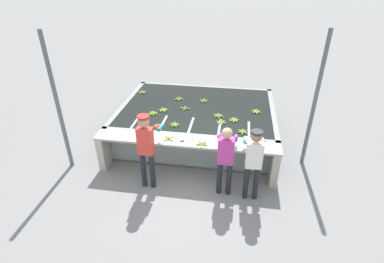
{
  "coord_description": "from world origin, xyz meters",
  "views": [
    {
      "loc": [
        1.03,
        -5.28,
        4.32
      ],
      "look_at": [
        0.0,
        1.12,
        0.63
      ],
      "focal_mm": 28.0,
      "sensor_mm": 36.0,
      "label": 1
    }
  ],
  "objects": [
    {
      "name": "banana_bunch_floating_0",
      "position": [
        -0.85,
        1.64,
        0.91
      ],
      "size": [
        0.28,
        0.26,
        0.08
      ],
      "color": "#9EC642",
      "rests_on": "wash_tank"
    },
    {
      "name": "worker_1",
      "position": [
        0.91,
        -0.27,
        0.94
      ],
      "size": [
        0.42,
        0.71,
        1.58
      ],
      "color": "#1E2328",
      "rests_on": "ground"
    },
    {
      "name": "banana_bunch_floating_3",
      "position": [
        -0.39,
        0.89,
        0.91
      ],
      "size": [
        0.28,
        0.28,
        0.08
      ],
      "color": "#75A333",
      "rests_on": "wash_tank"
    },
    {
      "name": "support_post_left",
      "position": [
        -2.8,
        0.12,
        1.6
      ],
      "size": [
        0.09,
        0.09,
        3.2
      ],
      "color": "slate",
      "rests_on": "ground"
    },
    {
      "name": "banana_bunch_floating_10",
      "position": [
        1.01,
        1.36,
        0.91
      ],
      "size": [
        0.28,
        0.28,
        0.08
      ],
      "color": "#8CB738",
      "rests_on": "wash_tank"
    },
    {
      "name": "banana_bunch_floating_2",
      "position": [
        -0.31,
        1.83,
        0.91
      ],
      "size": [
        0.28,
        0.28,
        0.08
      ],
      "color": "#8CB738",
      "rests_on": "wash_tank"
    },
    {
      "name": "wash_tank",
      "position": [
        0.0,
        2.02,
        0.44
      ],
      "size": [
        4.13,
        3.18,
        0.9
      ],
      "color": "gray",
      "rests_on": "ground"
    },
    {
      "name": "banana_bunch_floating_5",
      "position": [
        -0.59,
        2.42,
        0.91
      ],
      "size": [
        0.27,
        0.28,
        0.08
      ],
      "color": "#8CB738",
      "rests_on": "wash_tank"
    },
    {
      "name": "banana_bunch_floating_1",
      "position": [
        1.23,
        0.81,
        0.91
      ],
      "size": [
        0.27,
        0.28,
        0.08
      ],
      "color": "#8CB738",
      "rests_on": "wash_tank"
    },
    {
      "name": "banana_bunch_floating_11",
      "position": [
        -1.07,
        1.41,
        0.91
      ],
      "size": [
        0.28,
        0.28,
        0.08
      ],
      "color": "#7FAD33",
      "rests_on": "wash_tank"
    },
    {
      "name": "work_ledge",
      "position": [
        0.0,
        0.23,
        0.63
      ],
      "size": [
        4.13,
        0.45,
        0.9
      ],
      "color": "#B7B2A3",
      "rests_on": "ground"
    },
    {
      "name": "knife_0",
      "position": [
        -0.01,
        0.22,
        0.91
      ],
      "size": [
        0.32,
        0.2,
        0.02
      ],
      "color": "silver",
      "rests_on": "work_ledge"
    },
    {
      "name": "banana_bunch_floating_6",
      "position": [
        0.7,
        1.19,
        0.91
      ],
      "size": [
        0.28,
        0.28,
        0.08
      ],
      "color": "#93BC3D",
      "rests_on": "wash_tank"
    },
    {
      "name": "banana_bunch_ledge_0",
      "position": [
        -0.38,
        0.24,
        0.92
      ],
      "size": [
        0.24,
        0.24,
        0.08
      ],
      "color": "#93BC3D",
      "rests_on": "work_ledge"
    },
    {
      "name": "support_post_right",
      "position": [
        2.75,
        1.13,
        1.6
      ],
      "size": [
        0.09,
        0.09,
        3.2
      ],
      "color": "slate",
      "rests_on": "ground"
    },
    {
      "name": "ground_plane",
      "position": [
        0.0,
        0.0,
        0.0
      ],
      "size": [
        80.0,
        80.0,
        0.0
      ],
      "primitive_type": "plane",
      "color": "gray",
      "rests_on": "ground"
    },
    {
      "name": "banana_bunch_ledge_2",
      "position": [
        -0.94,
        0.14,
        0.92
      ],
      "size": [
        0.28,
        0.28,
        0.08
      ],
      "color": "#8CB738",
      "rests_on": "work_ledge"
    },
    {
      "name": "banana_bunch_floating_4",
      "position": [
        0.61,
        1.54,
        0.91
      ],
      "size": [
        0.28,
        0.28,
        0.08
      ],
      "color": "#93BC3D",
      "rests_on": "wash_tank"
    },
    {
      "name": "banana_bunch_floating_9",
      "position": [
        -1.77,
        2.74,
        0.91
      ],
      "size": [
        0.27,
        0.28,
        0.08
      ],
      "color": "#9EC642",
      "rests_on": "wash_tank"
    },
    {
      "name": "worker_2",
      "position": [
        1.46,
        -0.33,
        0.97
      ],
      "size": [
        0.42,
        0.72,
        1.6
      ],
      "color": "#1E2328",
      "rests_on": "ground"
    },
    {
      "name": "banana_bunch_ledge_1",
      "position": [
        0.38,
        0.12,
        0.92
      ],
      "size": [
        0.28,
        0.26,
        0.08
      ],
      "color": "#7FAD33",
      "rests_on": "work_ledge"
    },
    {
      "name": "banana_bunch_floating_7",
      "position": [
        0.12,
        2.41,
        0.91
      ],
      "size": [
        0.27,
        0.28,
        0.08
      ],
      "color": "#7FAD33",
      "rests_on": "wash_tank"
    },
    {
      "name": "banana_bunch_floating_8",
      "position": [
        1.57,
        1.93,
        0.91
      ],
      "size": [
        0.28,
        0.28,
        0.08
      ],
      "color": "#9EC642",
      "rests_on": "wash_tank"
    },
    {
      "name": "worker_0",
      "position": [
        -0.72,
        -0.3,
        1.06
      ],
      "size": [
        0.41,
        0.73,
        1.73
      ],
      "color": "#1E2328",
      "rests_on": "ground"
    }
  ]
}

